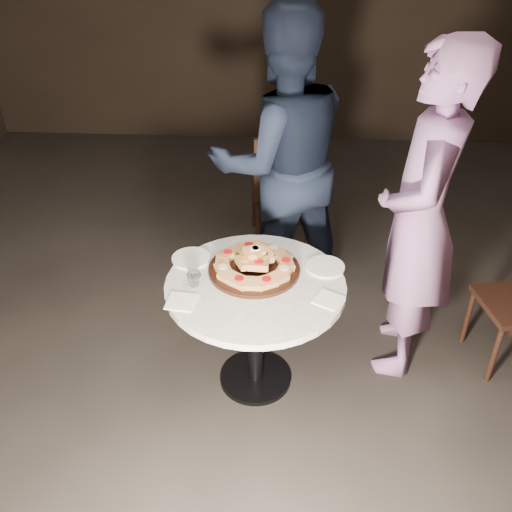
# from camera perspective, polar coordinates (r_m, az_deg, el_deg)

# --- Properties ---
(floor) EXTENTS (7.00, 7.00, 0.00)m
(floor) POSITION_cam_1_polar(r_m,az_deg,el_deg) (3.40, 0.16, -11.30)
(floor) COLOR black
(floor) RESTS_ON ground
(table) EXTENTS (1.17, 1.17, 0.69)m
(table) POSITION_cam_1_polar(r_m,az_deg,el_deg) (2.96, -0.06, -4.68)
(table) COLOR black
(table) RESTS_ON ground
(serving_board) EXTENTS (0.62, 0.62, 0.02)m
(serving_board) POSITION_cam_1_polar(r_m,az_deg,el_deg) (2.96, -0.19, -1.34)
(serving_board) COLOR black
(serving_board) RESTS_ON table
(focaccia_pile) EXTENTS (0.42, 0.43, 0.11)m
(focaccia_pile) POSITION_cam_1_polar(r_m,az_deg,el_deg) (2.94, -0.13, -0.63)
(focaccia_pile) COLOR #BB8048
(focaccia_pile) RESTS_ON serving_board
(plate_left) EXTENTS (0.21, 0.21, 0.01)m
(plate_left) POSITION_cam_1_polar(r_m,az_deg,el_deg) (3.07, -6.51, -0.22)
(plate_left) COLOR white
(plate_left) RESTS_ON table
(plate_right) EXTENTS (0.26, 0.26, 0.01)m
(plate_right) POSITION_cam_1_polar(r_m,az_deg,el_deg) (3.01, 6.94, -1.06)
(plate_right) COLOR white
(plate_right) RESTS_ON table
(water_glass) EXTENTS (0.09, 0.09, 0.07)m
(water_glass) POSITION_cam_1_polar(r_m,az_deg,el_deg) (2.87, -6.21, -2.39)
(water_glass) COLOR silver
(water_glass) RESTS_ON table
(napkin_near) EXTENTS (0.15, 0.15, 0.01)m
(napkin_near) POSITION_cam_1_polar(r_m,az_deg,el_deg) (2.78, -7.50, -4.54)
(napkin_near) COLOR white
(napkin_near) RESTS_ON table
(napkin_far) EXTENTS (0.17, 0.17, 0.01)m
(napkin_far) POSITION_cam_1_polar(r_m,az_deg,el_deg) (2.79, 7.23, -4.36)
(napkin_far) COLOR white
(napkin_far) RESTS_ON table
(chair_far) EXTENTS (0.49, 0.51, 0.93)m
(chair_far) POSITION_cam_1_polar(r_m,az_deg,el_deg) (4.19, 2.68, 7.39)
(chair_far) COLOR black
(chair_far) RESTS_ON ground
(diner_navy) EXTENTS (1.09, 0.96, 1.88)m
(diner_navy) POSITION_cam_1_polar(r_m,az_deg,el_deg) (3.54, 2.49, 9.33)
(diner_navy) COLOR black
(diner_navy) RESTS_ON ground
(diner_teal) EXTENTS (0.57, 0.75, 1.86)m
(diner_teal) POSITION_cam_1_polar(r_m,az_deg,el_deg) (3.05, 16.05, 3.43)
(diner_teal) COLOR #856198
(diner_teal) RESTS_ON ground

